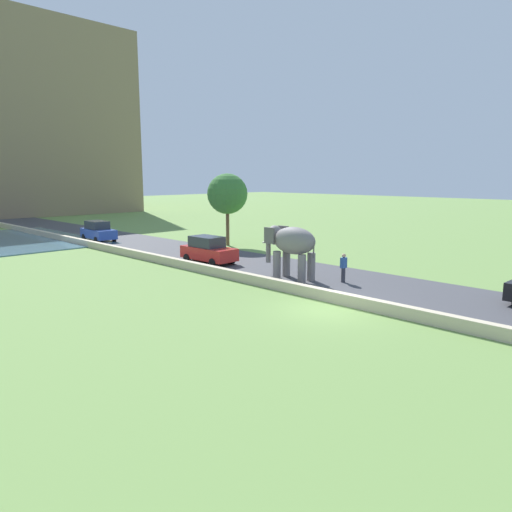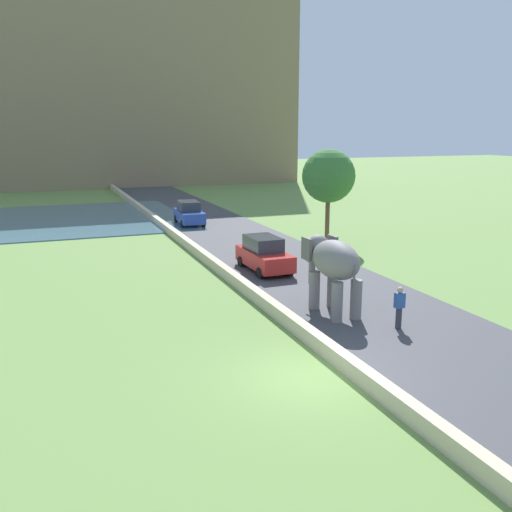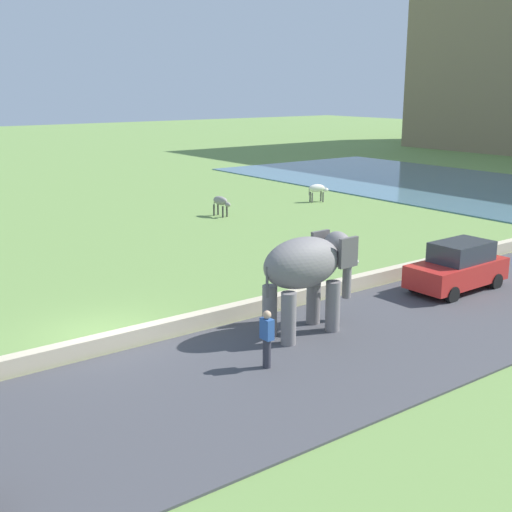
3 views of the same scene
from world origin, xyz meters
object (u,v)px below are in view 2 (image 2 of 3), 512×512
person_beside_elephant (399,307)px  car_red (264,254)px  car_blue (189,213)px  elephant (333,263)px

person_beside_elephant → car_red: size_ratio=0.40×
person_beside_elephant → car_blue: car_blue is taller
car_blue → person_beside_elephant: bearing=-86.9°
person_beside_elephant → car_red: car_red is taller
car_blue → car_red: same height
person_beside_elephant → car_red: (-1.36, 9.75, 0.03)m
car_blue → car_red: (-0.00, -15.33, 0.00)m
elephant → car_red: 7.27m
car_red → car_blue: bearing=90.0°
person_beside_elephant → car_red: 9.84m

